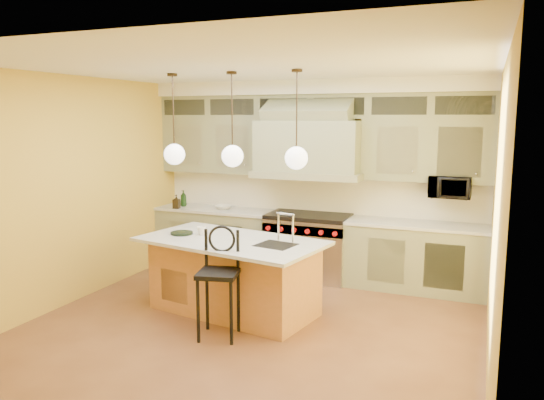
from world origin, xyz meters
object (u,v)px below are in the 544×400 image
at_px(range, 308,245).
at_px(counter_stool, 219,275).
at_px(kitchen_island, 234,274).
at_px(microwave, 450,187).

xyz_separation_m(range, counter_stool, (-0.22, -2.41, 0.20)).
bearing_deg(counter_stool, range, 71.21).
height_order(range, kitchen_island, kitchen_island).
height_order(range, microwave, microwave).
bearing_deg(counter_stool, kitchen_island, 90.05).
relative_size(range, kitchen_island, 0.50).
bearing_deg(microwave, counter_stool, -130.78).
bearing_deg(kitchen_island, microwave, 47.84).
distance_m(kitchen_island, microwave, 3.12).
bearing_deg(range, microwave, 3.12).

